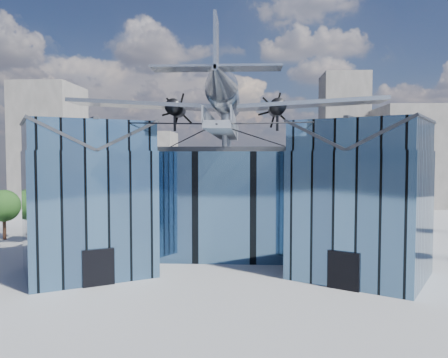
{
  "coord_description": "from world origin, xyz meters",
  "views": [
    {
      "loc": [
        1.87,
        -34.19,
        9.1
      ],
      "look_at": [
        0.0,
        2.0,
        7.2
      ],
      "focal_mm": 35.0,
      "sensor_mm": 36.0,
      "label": 1
    }
  ],
  "objects": [
    {
      "name": "tree_side_w",
      "position": [
        -24.51,
        11.74,
        3.69
      ],
      "size": [
        3.91,
        3.91,
        5.45
      ],
      "rotation": [
        0.0,
        0.0,
        -0.13
      ],
      "color": "#341F15",
      "rests_on": "ground"
    },
    {
      "name": "museum",
      "position": [
        0.0,
        5.82,
        5.54
      ],
      "size": [
        32.88,
        24.5,
        17.6
      ],
      "color": "#466A8F",
      "rests_on": "ground"
    },
    {
      "name": "ground_plane",
      "position": [
        0.0,
        0.0,
        0.0
      ],
      "size": [
        120.0,
        120.0,
        0.0
      ],
      "primitive_type": "plane",
      "color": "gray"
    },
    {
      "name": "bg_towers",
      "position": [
        1.45,
        50.49,
        10.01
      ],
      "size": [
        77.0,
        24.5,
        26.0
      ],
      "color": "slate",
      "rests_on": "ground"
    }
  ]
}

